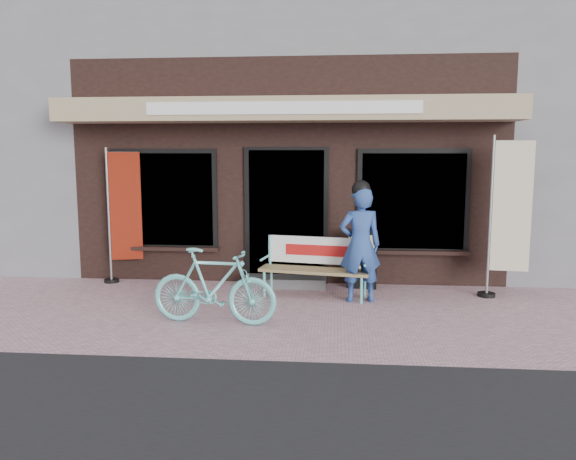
# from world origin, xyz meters

# --- Properties ---
(ground) EXTENTS (70.00, 70.00, 0.00)m
(ground) POSITION_xyz_m (0.00, 0.00, 0.00)
(ground) COLOR #CA9AA6
(ground) RESTS_ON ground
(storefront) EXTENTS (7.00, 6.77, 6.00)m
(storefront) POSITION_xyz_m (0.00, 4.96, 2.99)
(storefront) COLOR black
(storefront) RESTS_ON ground
(bench) EXTENTS (1.66, 0.69, 0.87)m
(bench) POSITION_xyz_m (0.51, 1.17, 0.51)
(bench) COLOR #67C9C7
(bench) RESTS_ON ground
(person) EXTENTS (0.65, 0.48, 1.73)m
(person) POSITION_xyz_m (1.15, 0.94, 0.85)
(person) COLOR #29478E
(person) RESTS_ON ground
(bicycle) EXTENTS (1.62, 0.60, 0.95)m
(bicycle) POSITION_xyz_m (-0.69, -0.30, 0.48)
(bicycle) COLOR #67C9C7
(bicycle) RESTS_ON ground
(nobori_red) EXTENTS (0.65, 0.30, 2.19)m
(nobori_red) POSITION_xyz_m (-2.65, 1.82, 1.13)
(nobori_red) COLOR gray
(nobori_red) RESTS_ON ground
(nobori_cream) EXTENTS (0.70, 0.29, 2.36)m
(nobori_cream) POSITION_xyz_m (3.27, 1.33, 1.22)
(nobori_cream) COLOR gray
(nobori_cream) RESTS_ON ground
(menu_stand) EXTENTS (0.47, 0.17, 0.93)m
(menu_stand) POSITION_xyz_m (1.20, 1.69, 0.48)
(menu_stand) COLOR black
(menu_stand) RESTS_ON ground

